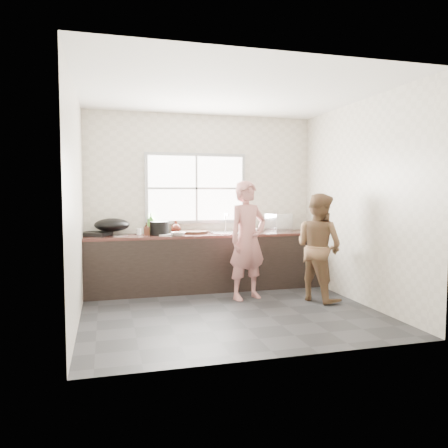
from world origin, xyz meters
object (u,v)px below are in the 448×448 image
object	(u,v)px
bowl_crabs	(250,231)
plate_food	(166,235)
person_side	(319,247)
bottle_green	(151,223)
burner	(96,234)
wok	(112,225)
glass_jar	(139,232)
bottle_brown_tall	(146,229)
pot_lid_right	(141,233)
dish_rack	(279,222)
cutting_board	(194,232)
bottle_brown_short	(176,227)
bowl_held	(246,231)
woman	(248,244)
black_pot	(159,228)
pot_lid_left	(119,235)
bowl_mince	(178,234)

from	to	relation	value
bowl_crabs	plate_food	xyz separation A→B (m)	(-1.30, -0.01, -0.02)
person_side	bottle_green	bearing A→B (deg)	34.88
plate_food	burner	bearing A→B (deg)	167.96
plate_food	wok	size ratio (longest dim) A/B	0.47
plate_food	glass_jar	distance (m)	0.43
bowl_crabs	bottle_brown_tall	xyz separation A→B (m)	(-1.57, 0.12, 0.06)
bowl_crabs	pot_lid_right	size ratio (longest dim) A/B	0.81
person_side	dish_rack	size ratio (longest dim) A/B	3.89
cutting_board	bottle_green	world-z (taller)	bottle_green
bottle_brown_short	burner	distance (m)	1.20
plate_food	bottle_brown_short	bearing A→B (deg)	59.45
bottle_brown_tall	glass_jar	bearing A→B (deg)	139.23
glass_jar	dish_rack	bearing A→B (deg)	0.06
bowl_held	glass_jar	xyz separation A→B (m)	(-1.60, 0.21, 0.02)
dish_rack	person_side	bearing A→B (deg)	-108.14
wok	pot_lid_right	world-z (taller)	wok
bottle_green	wok	size ratio (longest dim) A/B	0.62
bowl_held	glass_jar	world-z (taller)	glass_jar
bottle_brown_short	dish_rack	size ratio (longest dim) A/B	0.48
woman	bottle_brown_tall	xyz separation A→B (m)	(-1.33, 0.73, 0.17)
pot_lid_right	plate_food	bearing A→B (deg)	-45.99
bottle_brown_tall	burner	size ratio (longest dim) A/B	0.46
woman	black_pot	size ratio (longest dim) A/B	5.59
wok	bowl_crabs	bearing A→B (deg)	-4.90
bottle_brown_tall	wok	bearing A→B (deg)	172.99
woman	pot_lid_left	bearing A→B (deg)	138.10
bowl_held	black_pot	xyz separation A→B (m)	(-1.31, 0.07, 0.07)
burner	wok	bearing A→B (deg)	-6.47
bowl_held	bottle_brown_short	xyz separation A→B (m)	(-1.02, 0.34, 0.06)
woman	glass_jar	bearing A→B (deg)	131.69
woman	bottle_brown_short	bearing A→B (deg)	113.32
burner	pot_lid_right	xyz separation A→B (m)	(0.65, 0.14, -0.02)
glass_jar	dish_rack	size ratio (longest dim) A/B	0.24
black_pot	pot_lid_left	bearing A→B (deg)	174.28
bowl_crabs	pot_lid_left	size ratio (longest dim) A/B	0.68
bottle_brown_tall	burner	bearing A→B (deg)	173.16
dish_rack	pot_lid_right	size ratio (longest dim) A/B	1.73
person_side	burner	xyz separation A→B (m)	(-2.96, 1.14, 0.15)
bottle_green	bottle_brown_short	bearing A→B (deg)	0.00
cutting_board	bowl_mince	xyz separation A→B (m)	(-0.29, -0.27, 0.01)
plate_food	dish_rack	world-z (taller)	dish_rack
bottle_brown_short	glass_jar	world-z (taller)	bottle_brown_short
bowl_held	bottle_green	distance (m)	1.45
black_pot	pot_lid_right	bearing A→B (deg)	133.26
glass_jar	bowl_crabs	bearing A→B (deg)	-6.97
black_pot	bottle_green	bearing A→B (deg)	109.47
bowl_mince	burner	bearing A→B (deg)	165.33
person_side	bottle_green	world-z (taller)	person_side
plate_food	bowl_held	bearing A→B (deg)	0.29
person_side	black_pot	world-z (taller)	person_side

